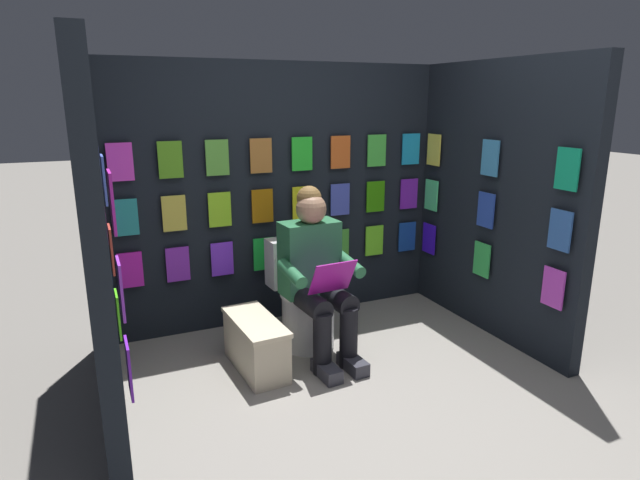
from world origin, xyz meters
TOP-DOWN VIEW (x-y plane):
  - ground_plane at (0.00, 0.00)m, footprint 30.00×30.00m
  - display_wall_back at (0.00, -1.77)m, footprint 2.79×0.14m
  - display_wall_left at (-1.39, -0.86)m, footprint 0.14×1.72m
  - display_wall_right at (1.39, -0.86)m, footprint 0.14×1.72m
  - toilet at (0.03, -1.21)m, footprint 0.42×0.57m
  - person_reading at (0.01, -0.98)m, footprint 0.54×0.70m
  - comic_longbox_near at (0.47, -0.95)m, footprint 0.30×0.65m

SIDE VIEW (x-z plane):
  - ground_plane at x=0.00m, z-range 0.00..0.00m
  - comic_longbox_near at x=0.47m, z-range 0.00..0.36m
  - toilet at x=0.03m, z-range -0.06..0.71m
  - person_reading at x=0.01m, z-range 0.00..1.20m
  - display_wall_back at x=0.00m, z-range 0.00..2.04m
  - display_wall_left at x=-1.39m, z-range 0.00..2.04m
  - display_wall_right at x=1.39m, z-range 0.00..2.04m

